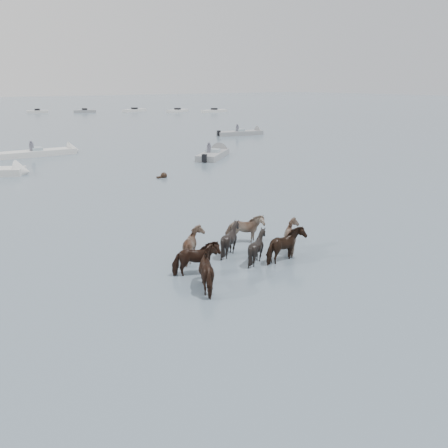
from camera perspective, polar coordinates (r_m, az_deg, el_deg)
ground at (r=13.14m, az=-0.89°, el=-9.70°), size 400.00×400.00×0.00m
pony_herd at (r=15.62m, az=2.04°, el=-3.04°), size 5.68×3.91×1.34m
swimming_pony at (r=29.95m, az=-7.77°, el=6.09°), size 0.72×0.44×0.44m
motorboat_c at (r=41.94m, az=-21.60°, el=8.49°), size 6.96×1.82×1.92m
motorboat_d at (r=38.39m, az=-1.10°, el=8.97°), size 5.14×4.64×1.92m
motorboat_e at (r=54.44m, az=2.82°, el=11.54°), size 6.13×2.87×1.92m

